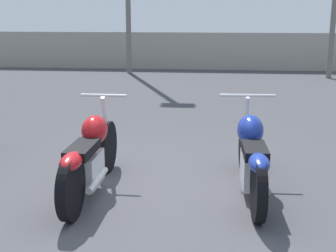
% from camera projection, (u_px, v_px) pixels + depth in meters
% --- Properties ---
extents(ground_plane, '(60.00, 60.00, 0.00)m').
position_uv_depth(ground_plane, '(164.00, 192.00, 5.23)').
color(ground_plane, '#424247').
extents(fence_back, '(40.00, 0.04, 1.26)m').
position_uv_depth(fence_back, '(201.00, 51.00, 15.99)').
color(fence_back, '#9E998E').
rests_on(fence_back, ground_plane).
extents(motorcycle_slot_2, '(0.56, 2.08, 1.01)m').
position_uv_depth(motorcycle_slot_2, '(90.00, 156.00, 5.10)').
color(motorcycle_slot_2, black).
rests_on(motorcycle_slot_2, ground_plane).
extents(motorcycle_slot_3, '(0.67, 2.13, 1.00)m').
position_uv_depth(motorcycle_slot_3, '(251.00, 156.00, 5.11)').
color(motorcycle_slot_3, black).
rests_on(motorcycle_slot_3, ground_plane).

